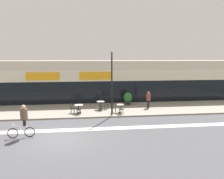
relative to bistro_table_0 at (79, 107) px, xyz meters
name	(u,v)px	position (x,y,z in m)	size (l,w,h in m)	color
ground_plane	(59,139)	(-1.04, -5.98, -0.65)	(120.00, 120.00, 0.00)	#4C4C51
sidewalk_slab	(68,110)	(-1.04, 1.27, -0.59)	(40.00, 5.50, 0.12)	gray
storefront_facade	(71,81)	(-1.04, 5.98, 1.69)	(40.00, 4.06, 4.70)	beige
bike_lane_stripe	(62,130)	(-1.04, -4.30, -0.65)	(36.00, 0.70, 0.01)	silver
bistro_table_0	(79,107)	(0.00, 0.00, 0.00)	(0.78, 0.78, 0.74)	black
bistro_table_1	(101,104)	(2.04, 1.17, 0.02)	(0.77, 0.77, 0.77)	black
bistro_table_2	(120,107)	(3.70, -0.31, -0.01)	(0.65, 0.65, 0.74)	black
cafe_chair_0_near	(79,109)	(0.00, -0.63, -0.02)	(0.43, 0.59, 0.90)	black
cafe_chair_0_side	(72,107)	(-0.62, 0.01, -0.02)	(0.60, 0.45, 0.90)	black
cafe_chair_1_near	(101,105)	(2.03, 0.54, -0.02)	(0.42, 0.58, 0.90)	black
cafe_chair_1_side	(107,104)	(2.66, 1.18, -0.02)	(0.59, 0.44, 0.90)	black
cafe_chair_2_near	(121,109)	(3.71, -0.94, -0.02)	(0.45, 0.60, 0.90)	black
cafe_chair_2_side	(113,107)	(3.08, -0.31, -0.02)	(0.58, 0.41, 0.90)	black
planter_pot	(128,98)	(5.03, 2.89, 0.17)	(0.89, 0.89, 1.30)	#232326
lamp_post	(112,78)	(2.85, -1.13, 2.68)	(0.26, 0.26, 5.61)	black
cyclist_1	(23,118)	(-3.29, -5.40, 0.61)	(1.66, 0.55, 2.12)	black
pedestrian_near_end	(148,98)	(6.78, 1.24, 0.43)	(0.44, 0.44, 1.62)	black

